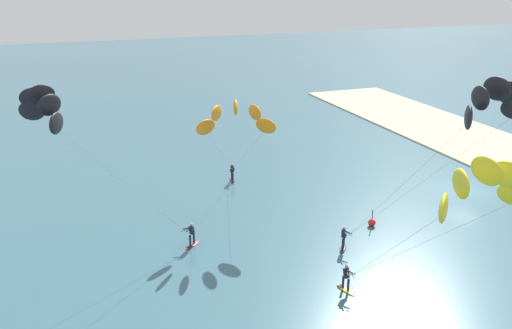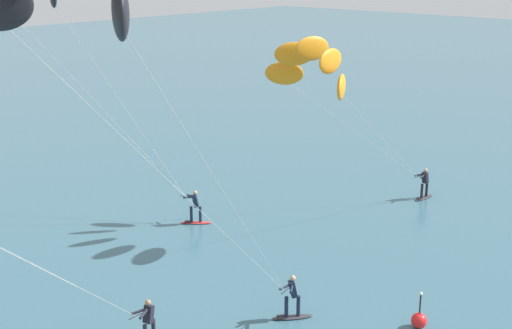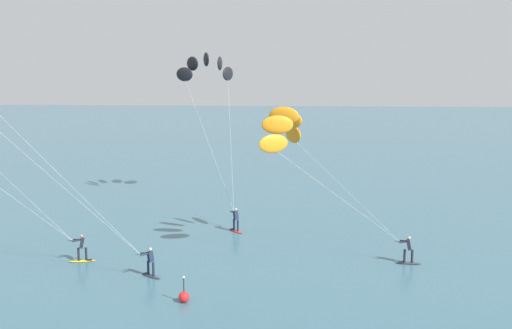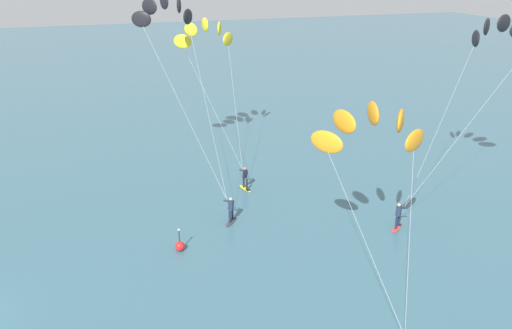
{
  "view_description": "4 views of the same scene",
  "coord_description": "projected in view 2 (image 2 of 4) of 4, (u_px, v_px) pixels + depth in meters",
  "views": [
    {
      "loc": [
        -35.38,
        32.52,
        17.75
      ],
      "look_at": [
        -2.26,
        20.04,
        5.46
      ],
      "focal_mm": 39.5,
      "sensor_mm": 36.0,
      "label": 1
    },
    {
      "loc": [
        -23.35,
        1.11,
        12.49
      ],
      "look_at": [
        -2.15,
        20.19,
        3.94
      ],
      "focal_mm": 48.94,
      "sensor_mm": 36.0,
      "label": 2
    },
    {
      "loc": [
        1.74,
        -20.65,
        12.86
      ],
      "look_at": [
        -0.04,
        17.59,
        5.98
      ],
      "focal_mm": 47.46,
      "sensor_mm": 36.0,
      "label": 3
    },
    {
      "loc": [
        22.98,
        7.0,
        15.37
      ],
      "look_at": [
        -3.8,
        16.09,
        4.48
      ],
      "focal_mm": 37.54,
      "sensor_mm": 36.0,
      "label": 4
    }
  ],
  "objects": [
    {
      "name": "marker_buoy",
      "position": [
        419.0,
        320.0,
        24.32
      ],
      "size": [
        0.56,
        0.56,
        1.38
      ],
      "color": "red",
      "rests_on": "ground"
    },
    {
      "name": "kitesurfer_mid_water",
      "position": [
        317.0,
        70.0,
        31.49
      ],
      "size": [
        9.67,
        5.64,
        9.08
      ],
      "color": "#333338",
      "rests_on": "ground"
    },
    {
      "name": "kitesurfer_nearshore",
      "position": [
        73.0,
        7.0,
        14.04
      ],
      "size": [
        11.51,
        4.76,
        13.18
      ],
      "color": "#333338",
      "rests_on": "ground"
    }
  ]
}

